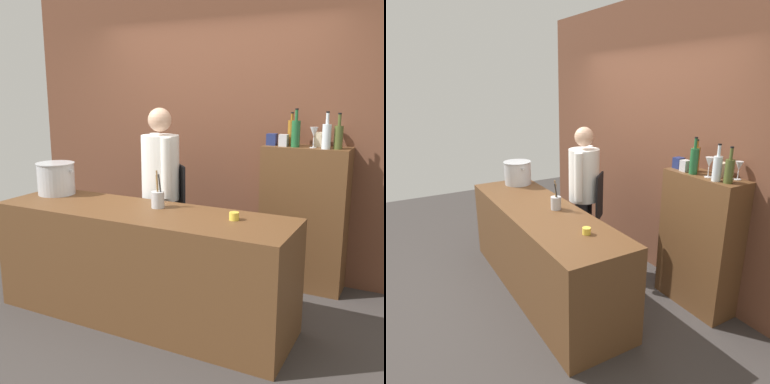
# 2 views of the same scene
# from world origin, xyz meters

# --- Properties ---
(ground_plane) EXTENTS (8.00, 8.00, 0.00)m
(ground_plane) POSITION_xyz_m (0.00, 0.00, 0.00)
(ground_plane) COLOR #383330
(brick_back_panel) EXTENTS (4.40, 0.10, 3.00)m
(brick_back_panel) POSITION_xyz_m (0.00, 1.40, 1.50)
(brick_back_panel) COLOR brown
(brick_back_panel) RESTS_ON ground_plane
(prep_counter) EXTENTS (2.42, 0.70, 0.90)m
(prep_counter) POSITION_xyz_m (0.00, 0.00, 0.45)
(prep_counter) COLOR brown
(prep_counter) RESTS_ON ground_plane
(bar_cabinet) EXTENTS (0.76, 0.32, 1.32)m
(bar_cabinet) POSITION_xyz_m (0.99, 1.19, 0.66)
(bar_cabinet) COLOR brown
(bar_cabinet) RESTS_ON ground_plane
(chef) EXTENTS (0.44, 0.44, 1.66)m
(chef) POSITION_xyz_m (-0.18, 0.62, 0.96)
(chef) COLOR black
(chef) RESTS_ON ground_plane
(stockpot_large) EXTENTS (0.40, 0.34, 0.28)m
(stockpot_large) POSITION_xyz_m (-0.98, 0.14, 1.04)
(stockpot_large) COLOR #B7BABF
(stockpot_large) RESTS_ON prep_counter
(utensil_crock) EXTENTS (0.10, 0.10, 0.30)m
(utensil_crock) POSITION_xyz_m (0.08, 0.13, 0.97)
(utensil_crock) COLOR #B7BABF
(utensil_crock) RESTS_ON prep_counter
(butter_jar) EXTENTS (0.07, 0.07, 0.06)m
(butter_jar) POSITION_xyz_m (0.75, 0.08, 0.93)
(butter_jar) COLOR yellow
(butter_jar) RESTS_ON prep_counter
(wine_bottle_amber) EXTENTS (0.07, 0.07, 0.30)m
(wine_bottle_amber) POSITION_xyz_m (0.83, 1.21, 1.44)
(wine_bottle_amber) COLOR #8C5919
(wine_bottle_amber) RESTS_ON bar_cabinet
(wine_bottle_olive) EXTENTS (0.07, 0.07, 0.30)m
(wine_bottle_olive) POSITION_xyz_m (1.26, 1.13, 1.43)
(wine_bottle_olive) COLOR #475123
(wine_bottle_olive) RESTS_ON bar_cabinet
(wine_bottle_green) EXTENTS (0.08, 0.08, 0.34)m
(wine_bottle_green) POSITION_xyz_m (0.90, 1.12, 1.45)
(wine_bottle_green) COLOR #1E592D
(wine_bottle_green) RESTS_ON bar_cabinet
(wine_bottle_clear) EXTENTS (0.07, 0.07, 0.32)m
(wine_bottle_clear) POSITION_xyz_m (1.17, 1.10, 1.44)
(wine_bottle_clear) COLOR silver
(wine_bottle_clear) RESTS_ON bar_cabinet
(wine_glass_wide) EXTENTS (0.07, 0.07, 0.16)m
(wine_glass_wide) POSITION_xyz_m (1.23, 1.29, 1.43)
(wine_glass_wide) COLOR silver
(wine_glass_wide) RESTS_ON bar_cabinet
(wine_glass_tall) EXTENTS (0.07, 0.07, 0.18)m
(wine_glass_tall) POSITION_xyz_m (1.05, 1.14, 1.45)
(wine_glass_tall) COLOR silver
(wine_glass_tall) RESTS_ON bar_cabinet
(spice_tin_cream) EXTENTS (0.08, 0.08, 0.13)m
(spice_tin_cream) POSITION_xyz_m (1.08, 1.25, 1.38)
(spice_tin_cream) COLOR beige
(spice_tin_cream) RESTS_ON bar_cabinet
(spice_tin_navy) EXTENTS (0.09, 0.09, 0.10)m
(spice_tin_navy) POSITION_xyz_m (0.67, 1.16, 1.37)
(spice_tin_navy) COLOR navy
(spice_tin_navy) RESTS_ON bar_cabinet
(spice_tin_silver) EXTENTS (0.07, 0.07, 0.11)m
(spice_tin_silver) POSITION_xyz_m (0.79, 1.13, 1.37)
(spice_tin_silver) COLOR #B2B2B7
(spice_tin_silver) RESTS_ON bar_cabinet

